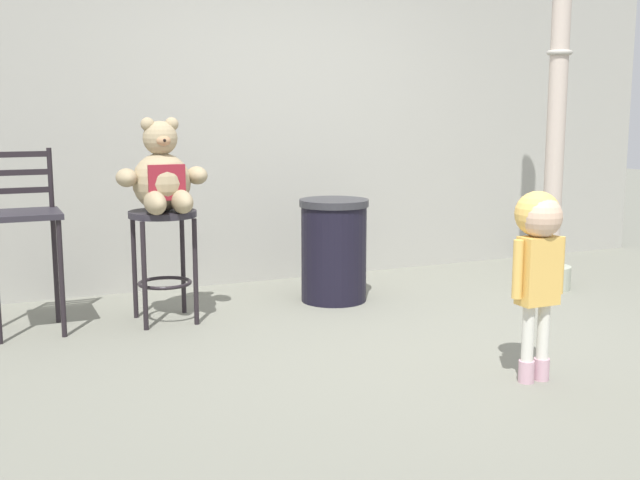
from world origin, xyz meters
name	(u,v)px	position (x,y,z in m)	size (l,w,h in m)	color
ground_plane	(405,343)	(0.00, 0.00, 0.00)	(24.00, 24.00, 0.00)	slate
building_wall	(276,81)	(0.00, 2.14, 1.61)	(7.33, 0.30, 3.22)	#9E9D94
bar_stool_with_teddy	(164,241)	(-1.19, 1.08, 0.53)	(0.44, 0.44, 0.73)	#27242C
teddy_bear	(162,178)	(-1.19, 1.05, 0.95)	(0.58, 0.52, 0.60)	tan
child_walking	(538,245)	(0.27, -0.83, 0.71)	(0.31, 0.25, 0.98)	#C79BAA
trash_bin	(334,250)	(0.06, 1.14, 0.37)	(0.50, 0.50, 0.74)	black
lamppost	(556,126)	(1.75, 0.81, 1.26)	(0.33, 0.33, 3.12)	#A4AB97
bar_chair_empty	(24,225)	(-2.03, 1.17, 0.68)	(0.43, 0.43, 1.14)	#27242C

